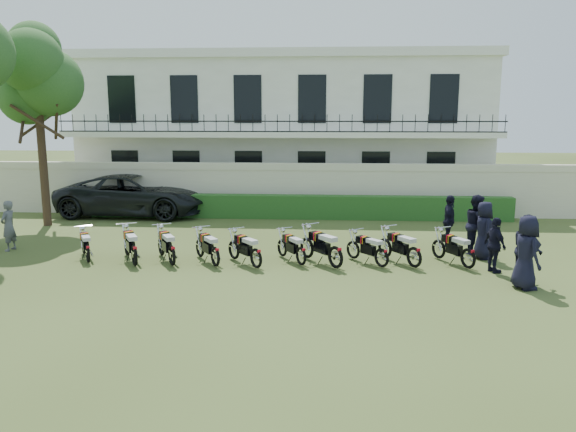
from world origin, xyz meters
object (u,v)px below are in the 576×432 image
motorcycle_3 (215,252)px  motorcycle_8 (414,252)px  tree_west_near (37,75)px  motorcycle_6 (336,252)px  officer_0 (526,252)px  motorcycle_4 (256,253)px  motorcycle_0 (88,249)px  motorcycle_2 (172,250)px  inspector (8,226)px  officer_3 (484,230)px  motorcycle_1 (134,250)px  officer_4 (477,224)px  motorcycle_9 (468,253)px  officer_5 (449,221)px  suv (134,195)px  officer_1 (527,249)px  officer_2 (495,245)px  motorcycle_5 (301,252)px  motorcycle_7 (382,253)px

motorcycle_3 → motorcycle_8: 5.79m
tree_west_near → motorcycle_3: (7.93, -5.74, -5.42)m
motorcycle_6 → officer_0: (4.82, -1.50, 0.44)m
motorcycle_4 → motorcycle_8: size_ratio=0.90×
motorcycle_0 → motorcycle_6: 7.42m
motorcycle_2 → inspector: size_ratio=1.04×
motorcycle_2 → officer_3: 9.51m
motorcycle_1 → motorcycle_6: motorcycle_6 is taller
officer_4 → tree_west_near: bearing=85.1°
motorcycle_9 → motorcycle_6: bearing=154.5°
motorcycle_6 → officer_5: size_ratio=0.97×
motorcycle_0 → officer_0: bearing=-37.0°
motorcycle_6 → motorcycle_8: motorcycle_6 is taller
suv → inspector: suv is taller
officer_1 → motorcycle_1: bearing=86.8°
motorcycle_1 → suv: suv is taller
suv → officer_4: size_ratio=3.40×
motorcycle_6 → motorcycle_9: 3.83m
motorcycle_4 → officer_5: 6.98m
tree_west_near → officer_5: size_ratio=4.51×
officer_2 → motorcycle_6: bearing=72.2°
motorcycle_2 → motorcycle_3: motorcycle_2 is taller
motorcycle_4 → motorcycle_9: motorcycle_9 is taller
motorcycle_6 → officer_1: (5.04, -0.93, 0.40)m
officer_3 → motorcycle_2: bearing=95.5°
motorcycle_9 → officer_3: (0.76, 1.29, 0.42)m
officer_0 → officer_3: size_ratio=1.07×
officer_5 → inspector: bearing=113.4°
tree_west_near → motorcycle_9: 17.09m
motorcycle_1 → motorcycle_5: 4.90m
motorcycle_6 → motorcycle_8: bearing=-32.1°
motorcycle_0 → motorcycle_7: (8.76, 0.08, 0.01)m
motorcycle_5 → motorcycle_6: (1.01, -0.27, 0.08)m
motorcycle_5 → officer_2: bearing=-35.4°
motorcycle_5 → motorcycle_9: motorcycle_9 is taller
officer_0 → officer_2: officer_0 is taller
motorcycle_8 → suv: 13.58m
motorcycle_2 → suv: bearing=86.0°
motorcycle_0 → suv: (-1.32, 8.02, 0.47)m
motorcycle_6 → motorcycle_7: 1.36m
tree_west_near → suv: 6.18m
officer_0 → officer_3: bearing=-7.9°
motorcycle_7 → inspector: 12.07m
motorcycle_5 → suv: 11.06m
motorcycle_1 → suv: size_ratio=0.27×
motorcycle_3 → officer_5: size_ratio=0.91×
motorcycle_1 → inspector: bearing=131.9°
motorcycle_4 → motorcycle_5: size_ratio=0.98×
inspector → officer_0: officer_0 is taller
motorcycle_4 → motorcycle_7: motorcycle_4 is taller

